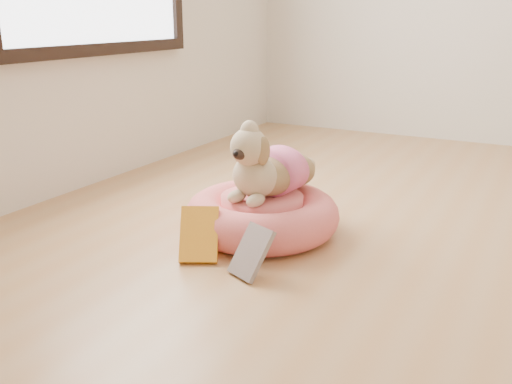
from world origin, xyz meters
The scene contains 5 objects.
floor centered at (0.00, 0.00, 0.00)m, with size 4.50×4.50×0.00m, color tan.
pet_bed centered at (-0.91, 0.08, 0.08)m, with size 0.61×0.61×0.16m.
dog centered at (-0.90, 0.10, 0.32)m, with size 0.30×0.43×0.32m, color brown, non-canonical shape.
book_yellow centered at (-1.00, -0.24, 0.09)m, with size 0.13×0.03×0.20m, color yellow.
book_white centered at (-0.77, -0.28, 0.08)m, with size 0.12×0.02×0.19m, color white.
Camera 1 is at (0.07, -1.81, 0.84)m, focal length 40.00 mm.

